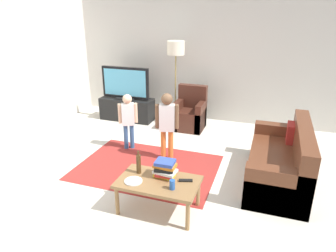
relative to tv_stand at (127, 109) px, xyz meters
name	(u,v)px	position (x,y,z in m)	size (l,w,h in m)	color
ground	(155,180)	(1.58, -2.30, -0.24)	(7.80, 7.80, 0.00)	beige
wall_back	(204,59)	(1.58, 0.70, 1.11)	(6.00, 0.12, 2.70)	silver
area_rug	(147,167)	(1.31, -1.97, -0.24)	(2.20, 1.60, 0.01)	#9E2D28
tv_stand	(127,109)	(0.00, 0.00, 0.00)	(1.20, 0.44, 0.50)	black
tv	(125,83)	(0.00, -0.02, 0.60)	(1.10, 0.28, 0.71)	black
couch	(284,163)	(3.36, -1.69, 0.05)	(0.80, 1.80, 0.86)	brown
armchair	(190,115)	(1.50, -0.04, 0.05)	(0.60, 0.60, 0.90)	#472319
floor_lamp	(176,53)	(1.11, 0.15, 1.30)	(0.36, 0.36, 1.78)	#262626
child_near_tv	(128,117)	(0.72, -1.40, 0.37)	(0.31, 0.21, 1.02)	#33598C
child_center	(167,121)	(1.52, -1.58, 0.45)	(0.37, 0.20, 1.15)	orange
coffee_table	(158,184)	(1.88, -2.94, 0.13)	(1.00, 0.60, 0.42)	olive
book_stack	(165,169)	(1.93, -2.82, 0.29)	(0.29, 0.24, 0.23)	yellow
bottle	(139,164)	(1.58, -2.84, 0.31)	(0.06, 0.06, 0.31)	#4C3319
tv_remote	(186,180)	(2.20, -2.84, 0.19)	(0.17, 0.05, 0.02)	black
soda_can	(172,185)	(2.10, -3.06, 0.24)	(0.07, 0.07, 0.12)	#2659B2
plate	(133,181)	(1.60, -3.06, 0.18)	(0.22, 0.22, 0.02)	white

